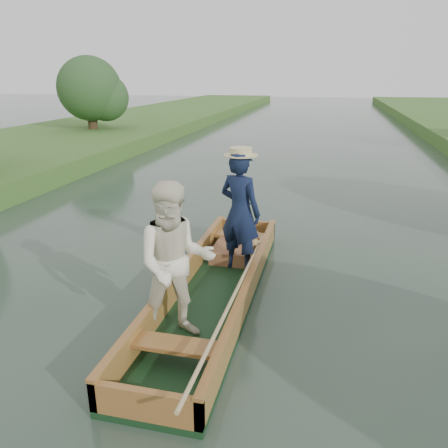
# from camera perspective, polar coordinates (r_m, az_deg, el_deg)

# --- Properties ---
(ground) EXTENTS (120.00, 120.00, 0.00)m
(ground) POSITION_cam_1_polar(r_m,az_deg,el_deg) (6.38, -1.27, -9.82)
(ground) COLOR #283D30
(ground) RESTS_ON ground
(trees_far) EXTENTS (22.57, 14.58, 4.29)m
(trees_far) POSITION_cam_1_polar(r_m,az_deg,el_deg) (12.76, 8.88, 15.65)
(trees_far) COLOR #47331E
(trees_far) RESTS_ON ground
(punt) EXTENTS (1.32, 5.30, 2.03)m
(punt) POSITION_cam_1_polar(r_m,az_deg,el_deg) (5.91, -2.01, -4.24)
(punt) COLOR black
(punt) RESTS_ON ground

